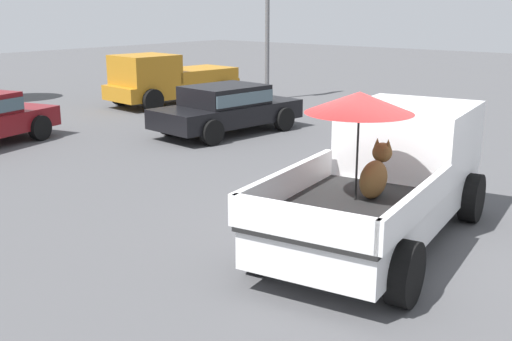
{
  "coord_description": "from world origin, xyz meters",
  "views": [
    {
      "loc": [
        -7.99,
        -4.23,
        3.46
      ],
      "look_at": [
        -1.08,
        1.45,
        1.1
      ],
      "focal_mm": 44.23,
      "sensor_mm": 36.0,
      "label": 1
    }
  ],
  "objects": [
    {
      "name": "parked_sedan_far",
      "position": [
        4.78,
        7.3,
        0.74
      ],
      "size": [
        4.45,
        2.29,
        1.33
      ],
      "rotation": [
        0.0,
        0.0,
        -0.1
      ],
      "color": "black",
      "rests_on": "ground"
    },
    {
      "name": "ground_plane",
      "position": [
        0.0,
        0.0,
        0.0
      ],
      "size": [
        80.0,
        80.0,
        0.0
      ],
      "primitive_type": "plane",
      "color": "#4C4C4F"
    },
    {
      "name": "pickup_truck_main",
      "position": [
        0.43,
        0.07,
        0.99
      ],
      "size": [
        5.27,
        2.86,
        2.36
      ],
      "rotation": [
        0.0,
        0.0,
        0.15
      ],
      "color": "black",
      "rests_on": "ground"
    },
    {
      "name": "pickup_truck_red",
      "position": [
        7.39,
        12.42,
        0.87
      ],
      "size": [
        4.97,
        2.58,
        1.8
      ],
      "rotation": [
        0.0,
        0.0,
        3.03
      ],
      "color": "black",
      "rests_on": "ground"
    }
  ]
}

